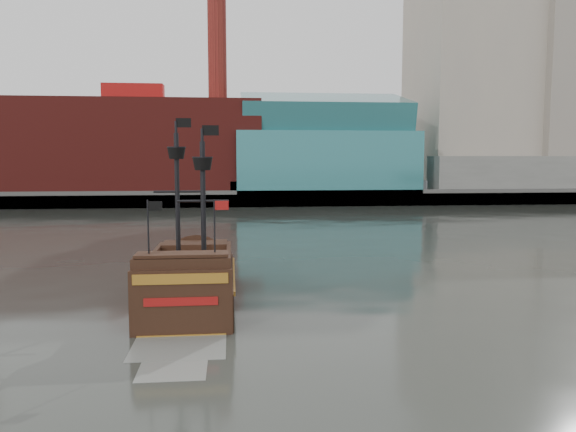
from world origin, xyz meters
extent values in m
plane|color=#2A2D28|center=(0.00, 0.00, 0.00)|extent=(400.00, 400.00, 0.00)
cube|color=slate|center=(0.00, 92.00, 1.00)|extent=(220.00, 60.00, 2.00)
cube|color=#4C4C49|center=(0.00, 62.50, 1.30)|extent=(220.00, 1.00, 2.60)
cube|color=maroon|center=(-22.00, 72.00, 9.50)|extent=(42.00, 18.00, 15.00)
cube|color=teal|center=(10.00, 70.00, 7.00)|extent=(30.00, 16.00, 10.00)
cube|color=#AA9F8D|center=(40.00, 80.00, 25.00)|extent=(20.00, 22.00, 46.00)
cube|color=gray|center=(58.00, 76.00, 21.00)|extent=(18.00, 18.00, 38.00)
cube|color=#AA9F8D|center=(50.00, 97.00, 28.00)|extent=(24.00, 20.00, 52.00)
cube|color=slate|center=(48.00, 66.00, 5.00)|extent=(40.00, 6.00, 6.00)
cylinder|color=maroon|center=(-8.00, 74.00, 28.00)|extent=(3.20, 3.20, 22.00)
cube|color=teal|center=(10.00, 70.00, 15.00)|extent=(28.00, 14.94, 8.78)
cube|color=black|center=(-8.14, 3.92, 0.54)|extent=(4.52, 10.85, 2.35)
cube|color=#442B19|center=(-8.14, 3.92, 1.85)|extent=(4.07, 9.76, 0.27)
cube|color=black|center=(-8.14, 8.26, 2.17)|extent=(3.84, 2.17, 0.90)
cube|color=black|center=(-8.14, -0.78, 2.53)|extent=(4.29, 1.45, 1.63)
cube|color=black|center=(-8.15, -1.61, 1.08)|extent=(4.43, 0.23, 3.62)
cube|color=#A46E1F|center=(-8.15, -1.74, 2.53)|extent=(4.07, 0.07, 0.45)
cube|color=maroon|center=(-8.15, -1.74, 1.54)|extent=(3.16, 0.07, 0.36)
cylinder|color=black|center=(-8.87, 5.28, 5.51)|extent=(0.25, 0.25, 7.05)
cylinder|color=black|center=(-7.33, 2.29, 5.24)|extent=(0.25, 0.25, 6.51)
cone|color=black|center=(-8.87, 5.28, 7.95)|extent=(0.99, 0.99, 0.63)
cone|color=black|center=(-7.33, 2.29, 7.41)|extent=(0.99, 0.99, 0.63)
cube|color=black|center=(-8.46, 5.28, 9.58)|extent=(0.81, 0.03, 0.50)
cube|color=black|center=(-6.92, 2.29, 9.04)|extent=(0.81, 0.03, 0.50)
cube|color=gray|center=(-8.15, -3.13, 0.01)|extent=(3.84, 3.26, 0.01)
camera|label=1|loc=(-5.97, -25.70, 7.70)|focal=35.00mm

